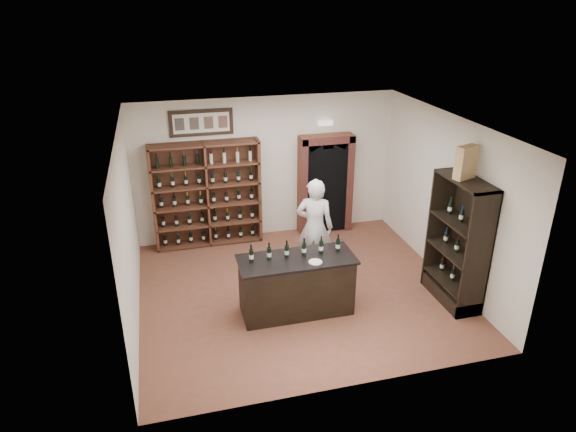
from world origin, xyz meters
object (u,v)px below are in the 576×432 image
(wine_shelf, at_px, (207,194))
(counter_bottle_0, at_px, (251,256))
(side_cabinet, at_px, (457,260))
(shopkeeper, at_px, (315,227))
(wine_crate, at_px, (466,162))
(tasting_counter, at_px, (296,286))

(wine_shelf, xyz_separation_m, counter_bottle_0, (0.38, -2.86, 0.01))
(wine_shelf, distance_m, counter_bottle_0, 2.88)
(counter_bottle_0, xyz_separation_m, side_cabinet, (3.44, -0.38, -0.35))
(side_cabinet, relative_size, shopkeeper, 1.17)
(counter_bottle_0, bearing_deg, shopkeeper, 38.36)
(shopkeeper, bearing_deg, wine_shelf, -20.92)
(wine_shelf, height_order, counter_bottle_0, wine_shelf)
(shopkeeper, bearing_deg, wine_crate, 168.46)
(tasting_counter, bearing_deg, wine_crate, -5.29)
(tasting_counter, bearing_deg, counter_bottle_0, 173.91)
(tasting_counter, height_order, wine_crate, wine_crate)
(counter_bottle_0, distance_m, side_cabinet, 3.48)
(wine_shelf, bearing_deg, wine_crate, -40.19)
(tasting_counter, distance_m, wine_crate, 3.32)
(wine_shelf, height_order, wine_crate, wine_crate)
(tasting_counter, height_order, shopkeeper, shopkeeper)
(wine_shelf, distance_m, wine_crate, 5.11)
(tasting_counter, bearing_deg, side_cabinet, -6.28)
(wine_shelf, relative_size, wine_crate, 4.14)
(wine_shelf, relative_size, shopkeeper, 1.17)
(wine_shelf, xyz_separation_m, tasting_counter, (1.10, -2.93, -0.61))
(tasting_counter, distance_m, side_cabinet, 2.75)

